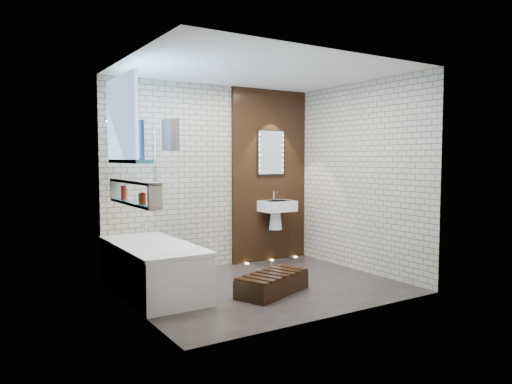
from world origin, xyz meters
TOP-DOWN VIEW (x-y plane):
  - ground at (0.00, 0.00)m, footprint 3.20×3.20m
  - room_shell at (0.00, 0.00)m, footprint 3.24×3.20m
  - walnut_panel at (0.95, 1.27)m, footprint 1.30×0.06m
  - clerestory_window at (-1.57, 0.35)m, footprint 0.18×1.00m
  - display_niche at (-1.53, 0.15)m, footprint 0.14×1.30m
  - bathtub at (-1.22, 0.45)m, footprint 0.79×1.74m
  - bath_screen at (-0.87, 0.89)m, footprint 0.01×0.78m
  - towel at (-0.87, 0.74)m, footprint 0.11×0.30m
  - shower_head at (-1.30, 0.95)m, footprint 0.18×0.18m
  - washbasin at (0.95, 1.07)m, footprint 0.50×0.36m
  - led_mirror at (0.95, 1.23)m, footprint 0.50×0.02m
  - walnut_step at (-0.06, -0.30)m, footprint 1.03×0.74m
  - niche_bottles at (-1.53, 0.19)m, footprint 0.06×0.72m
  - sill_vases at (-1.50, 0.02)m, footprint 0.10×0.10m
  - floor_uplights at (0.95, 1.20)m, footprint 0.96×0.06m

SIDE VIEW (x-z plane):
  - ground at x=0.00m, z-range 0.00..0.00m
  - floor_uplights at x=0.95m, z-range 0.00..0.01m
  - walnut_step at x=-0.06m, z-range 0.00..0.21m
  - bathtub at x=-1.22m, z-range -0.06..0.64m
  - washbasin at x=0.95m, z-range 0.50..1.08m
  - niche_bottles at x=-1.53m, z-range 1.09..1.25m
  - display_niche at x=-1.53m, z-range 1.07..1.33m
  - bath_screen at x=-0.87m, z-range 0.58..1.98m
  - walnut_panel at x=0.95m, z-range 0.00..2.60m
  - room_shell at x=0.00m, z-range 0.00..2.60m
  - led_mirror at x=0.95m, z-range 1.30..2.00m
  - sill_vases at x=-1.50m, z-range 1.55..1.96m
  - towel at x=-0.87m, z-range 1.66..2.04m
  - clerestory_window at x=-1.57m, z-range 1.43..2.37m
  - shower_head at x=-1.30m, z-range 1.99..2.01m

